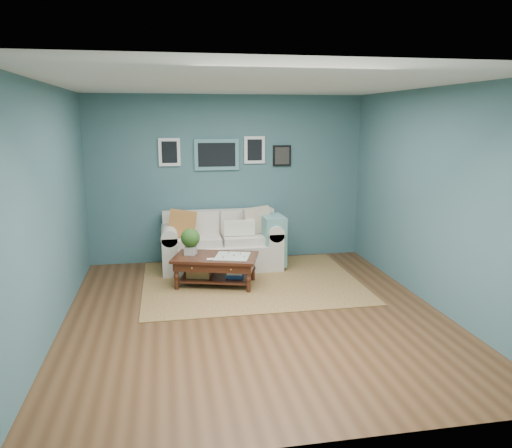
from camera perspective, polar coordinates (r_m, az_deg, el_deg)
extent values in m
plane|color=brown|center=(6.14, -0.10, -10.25)|extent=(5.00, 5.00, 0.00)
plane|color=white|center=(5.70, -0.11, 15.78)|extent=(5.00, 5.00, 0.00)
cube|color=#3B6266|center=(8.21, -3.23, 5.16)|extent=(4.50, 0.02, 2.70)
cube|color=#3B6266|center=(3.40, 7.48, -4.76)|extent=(4.50, 0.02, 2.70)
cube|color=#3B6266|center=(5.81, -22.51, 1.42)|extent=(0.02, 5.00, 2.70)
cube|color=#3B6266|center=(6.55, 19.68, 2.73)|extent=(0.02, 5.00, 2.70)
cube|color=#578D92|center=(8.13, -4.52, 7.90)|extent=(0.72, 0.03, 0.50)
cube|color=black|center=(8.11, -4.50, 7.89)|extent=(0.60, 0.01, 0.38)
cube|color=white|center=(8.08, -9.87, 8.10)|extent=(0.34, 0.03, 0.44)
cube|color=white|center=(8.21, -0.17, 8.47)|extent=(0.34, 0.03, 0.44)
cube|color=black|center=(8.31, 2.98, 7.80)|extent=(0.30, 0.03, 0.34)
cube|color=brown|center=(7.26, -0.57, -6.63)|extent=(3.07, 2.45, 0.01)
cube|color=white|center=(7.92, -3.97, -3.58)|extent=(1.37, 0.85, 0.41)
cube|color=white|center=(8.13, -4.27, -0.01)|extent=(1.80, 0.21, 0.46)
cube|color=white|center=(7.85, -9.82, -3.14)|extent=(0.23, 0.85, 0.60)
cube|color=white|center=(8.02, 1.74, -2.64)|extent=(0.23, 0.85, 0.60)
cylinder|color=white|center=(7.78, -9.90, -1.01)|extent=(0.25, 0.85, 0.25)
cylinder|color=white|center=(7.95, 1.75, -0.55)|extent=(0.25, 0.85, 0.25)
cube|color=white|center=(7.76, -6.65, -1.92)|extent=(0.70, 0.54, 0.13)
cube|color=white|center=(7.84, -1.28, -1.70)|extent=(0.70, 0.54, 0.13)
cube|color=white|center=(7.97, -6.82, 0.20)|extent=(0.70, 0.12, 0.35)
cube|color=white|center=(8.05, -1.59, 0.39)|extent=(0.70, 0.12, 0.35)
cube|color=orange|center=(7.70, -8.42, 0.02)|extent=(0.47, 0.17, 0.46)
cube|color=beige|center=(7.89, 0.15, 0.44)|extent=(0.46, 0.17, 0.45)
cube|color=silver|center=(7.75, -1.94, -0.44)|extent=(0.48, 0.12, 0.23)
cube|color=#70A6A9|center=(7.87, 1.92, -1.83)|extent=(0.33, 0.53, 0.77)
cube|color=#35170E|center=(7.04, -4.65, -3.81)|extent=(1.30, 0.97, 0.04)
cube|color=#35170E|center=(7.06, -4.64, -4.41)|extent=(1.20, 0.88, 0.12)
cube|color=#35170E|center=(7.13, -4.61, -6.17)|extent=(1.08, 0.76, 0.02)
sphere|color=gold|center=(6.82, -7.36, -5.05)|extent=(0.03, 0.03, 0.03)
sphere|color=gold|center=(6.72, -2.87, -5.23)|extent=(0.03, 0.03, 0.03)
cylinder|color=#35170E|center=(6.97, -9.08, -5.94)|extent=(0.06, 0.06, 0.39)
cylinder|color=#35170E|center=(6.78, -0.86, -6.30)|extent=(0.06, 0.06, 0.39)
cylinder|color=#35170E|center=(7.45, -8.04, -4.73)|extent=(0.06, 0.06, 0.39)
cylinder|color=#35170E|center=(7.27, -0.35, -5.02)|extent=(0.06, 0.06, 0.39)
cube|color=beige|center=(7.14, -7.47, -3.00)|extent=(0.19, 0.19, 0.12)
sphere|color=#1D5118|center=(7.09, -7.51, -1.58)|extent=(0.27, 0.27, 0.27)
cube|color=silver|center=(6.99, -2.72, -3.69)|extent=(0.57, 0.57, 0.01)
cube|color=olive|center=(7.14, -6.53, -5.26)|extent=(0.38, 0.31, 0.19)
cube|color=navy|center=(7.08, -2.44, -5.70)|extent=(0.27, 0.23, 0.11)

